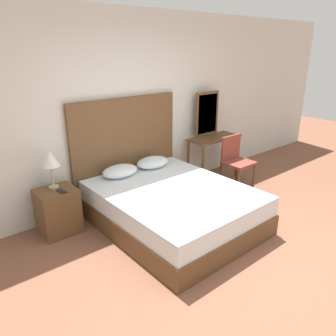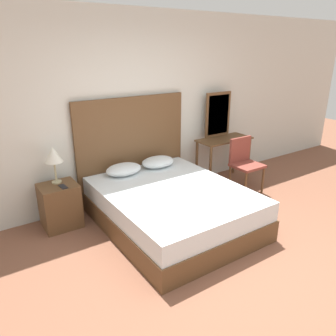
% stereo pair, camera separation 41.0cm
% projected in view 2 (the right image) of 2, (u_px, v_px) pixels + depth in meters
% --- Properties ---
extents(ground_plane, '(16.00, 16.00, 0.00)m').
position_uv_depth(ground_plane, '(241.00, 273.00, 3.39)').
color(ground_plane, brown).
extents(wall_back, '(10.00, 0.06, 2.70)m').
position_uv_depth(wall_back, '(131.00, 109.00, 4.72)').
color(wall_back, silver).
rests_on(wall_back, ground_plane).
extents(bed, '(1.65, 2.04, 0.51)m').
position_uv_depth(bed, '(172.00, 207.00, 4.21)').
color(bed, brown).
rests_on(bed, ground_plane).
extents(headboard, '(1.73, 0.05, 1.54)m').
position_uv_depth(headboard, '(133.00, 149.00, 4.84)').
color(headboard, brown).
rests_on(headboard, ground_plane).
extents(pillow_left, '(0.51, 0.36, 0.15)m').
position_uv_depth(pillow_left, '(124.00, 169.00, 4.56)').
color(pillow_left, silver).
rests_on(pillow_left, bed).
extents(pillow_right, '(0.51, 0.36, 0.15)m').
position_uv_depth(pillow_right, '(158.00, 162.00, 4.85)').
color(pillow_right, silver).
rests_on(pillow_right, bed).
extents(phone_on_bed, '(0.16, 0.15, 0.01)m').
position_uv_depth(phone_on_bed, '(182.00, 188.00, 4.12)').
color(phone_on_bed, '#B7B7BC').
rests_on(phone_on_bed, bed).
extents(nightstand, '(0.46, 0.41, 0.58)m').
position_uv_depth(nightstand, '(60.00, 206.00, 4.18)').
color(nightstand, brown).
rests_on(nightstand, ground_plane).
extents(table_lamp, '(0.22, 0.22, 0.48)m').
position_uv_depth(table_lamp, '(53.00, 155.00, 4.02)').
color(table_lamp, tan).
rests_on(table_lamp, nightstand).
extents(phone_on_nightstand, '(0.08, 0.16, 0.01)m').
position_uv_depth(phone_on_nightstand, '(63.00, 187.00, 4.02)').
color(phone_on_nightstand, black).
rests_on(phone_on_nightstand, nightstand).
extents(vanity_desk, '(0.95, 0.43, 0.76)m').
position_uv_depth(vanity_desk, '(224.00, 147.00, 5.50)').
color(vanity_desk, brown).
rests_on(vanity_desk, ground_plane).
extents(vanity_mirror, '(0.52, 0.03, 0.74)m').
position_uv_depth(vanity_mirror, '(218.00, 115.00, 5.46)').
color(vanity_mirror, brown).
rests_on(vanity_mirror, vanity_desk).
extents(chair, '(0.45, 0.40, 0.87)m').
position_uv_depth(chair, '(244.00, 161.00, 5.15)').
color(chair, brown).
rests_on(chair, ground_plane).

